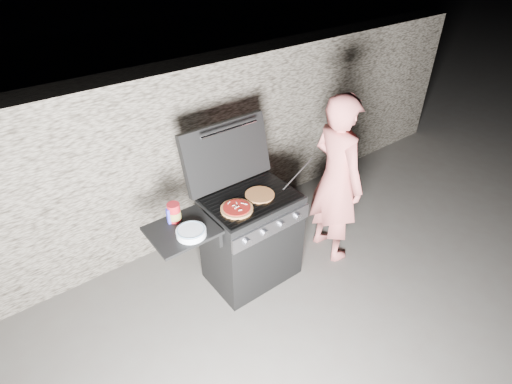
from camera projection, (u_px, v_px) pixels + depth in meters
ground at (252, 273)px, 3.92m from camera, size 50.00×50.00×0.00m
stone_wall at (190, 152)px, 4.09m from camera, size 8.00×0.35×1.80m
gas_grill at (229, 250)px, 3.53m from camera, size 1.34×0.79×0.91m
pizza_topped at (237, 208)px, 3.25m from camera, size 0.30×0.30×0.03m
pizza_plain at (260, 195)px, 3.42m from camera, size 0.27×0.27×0.01m
sauce_jar at (174, 212)px, 3.12m from camera, size 0.10×0.10×0.16m
blue_carton at (171, 215)px, 3.10m from camera, size 0.06×0.04×0.13m
plate_stack at (191, 232)px, 3.00m from camera, size 0.27×0.27×0.05m
person at (336, 180)px, 3.74m from camera, size 0.48×0.67×1.70m
tongs at (298, 173)px, 3.64m from camera, size 0.48×0.15×0.10m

